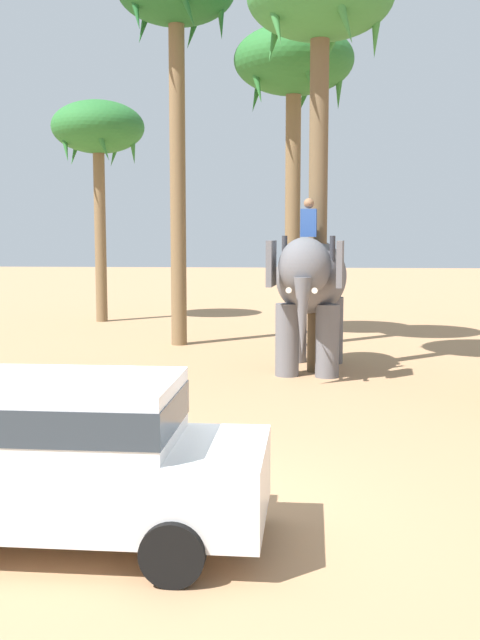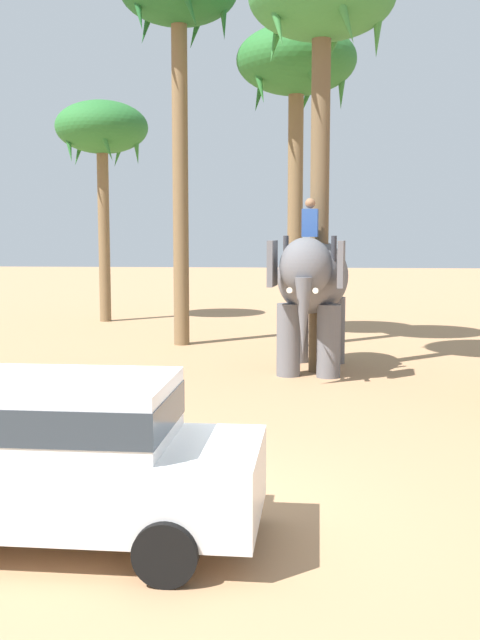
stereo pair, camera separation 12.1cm
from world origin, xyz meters
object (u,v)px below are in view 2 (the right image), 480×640
object	(u,v)px
palm_tree_behind_elephant	(296,70)
palm_tree_far_back	(322,11)
palm_tree_leaning_seaward	(179,7)
car_sedan_foreground	(62,453)
palm_tree_near_hut	(102,133)
elephant_with_mahout	(312,284)

from	to	relation	value
palm_tree_behind_elephant	palm_tree_far_back	world-z (taller)	palm_tree_far_back
palm_tree_far_back	palm_tree_leaning_seaward	size ratio (longest dim) A/B	0.87
car_sedan_foreground	palm_tree_leaning_seaward	xyz separation A→B (m)	(-1.01, 13.72, 8.25)
palm_tree_near_hut	palm_tree_leaning_seaward	world-z (taller)	palm_tree_leaning_seaward
palm_tree_near_hut	palm_tree_behind_elephant	bearing A→B (deg)	-39.13
palm_tree_near_hut	palm_tree_leaning_seaward	bearing A→B (deg)	-56.04
car_sedan_foreground	elephant_with_mahout	xyz separation A→B (m)	(2.59, 9.90, 1.06)
palm_tree_behind_elephant	palm_tree_near_hut	distance (m)	8.79
elephant_with_mahout	palm_tree_behind_elephant	world-z (taller)	palm_tree_behind_elephant
car_sedan_foreground	palm_tree_near_hut	bearing A→B (deg)	103.64
palm_tree_leaning_seaward	elephant_with_mahout	bearing A→B (deg)	-46.65
palm_tree_behind_elephant	palm_tree_leaning_seaward	bearing A→B (deg)	177.35
palm_tree_behind_elephant	palm_tree_leaning_seaward	world-z (taller)	palm_tree_leaning_seaward
palm_tree_near_hut	palm_tree_leaning_seaward	size ratio (longest dim) A/B	0.73
elephant_with_mahout	palm_tree_far_back	bearing A→B (deg)	-18.48
car_sedan_foreground	elephant_with_mahout	bearing A→B (deg)	75.32
car_sedan_foreground	elephant_with_mahout	world-z (taller)	elephant_with_mahout
elephant_with_mahout	palm_tree_far_back	world-z (taller)	palm_tree_far_back
palm_tree_leaning_seaward	car_sedan_foreground	bearing A→B (deg)	-85.77
car_sedan_foreground	palm_tree_behind_elephant	world-z (taller)	palm_tree_behind_elephant
palm_tree_behind_elephant	palm_tree_far_back	xyz separation A→B (m)	(0.59, -3.72, 0.47)
elephant_with_mahout	palm_tree_far_back	xyz separation A→B (m)	(0.15, -0.05, 5.91)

